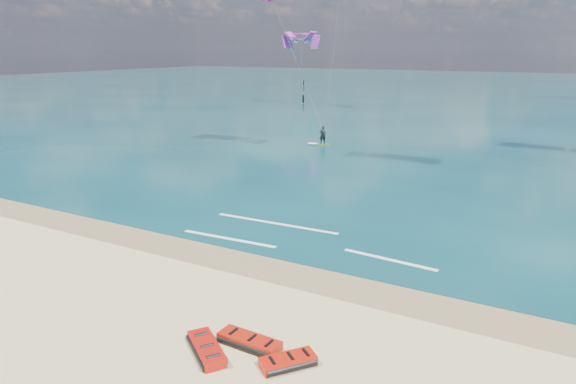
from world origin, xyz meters
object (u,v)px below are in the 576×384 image
object	(u,v)px
packed_kite_right	(288,366)
kitesurfer_main	(314,55)
packed_kite_left	(249,346)
packed_kite_mid	(207,353)

from	to	relation	value
packed_kite_right	kitesurfer_main	bearing A→B (deg)	63.64
packed_kite_left	kitesurfer_main	world-z (taller)	kitesurfer_main
packed_kite_right	packed_kite_left	bearing A→B (deg)	116.65
packed_kite_mid	kitesurfer_main	world-z (taller)	kitesurfer_main
packed_kite_mid	kitesurfer_main	xyz separation A→B (m)	(-11.13, 30.21, 8.54)
packed_kite_left	kitesurfer_main	bearing A→B (deg)	114.24
packed_kite_mid	packed_kite_right	distance (m)	2.60
packed_kite_mid	packed_kite_right	xyz separation A→B (m)	(2.52, 0.64, 0.00)
packed_kite_left	packed_kite_right	distance (m)	1.63
packed_kite_left	packed_kite_mid	bearing A→B (deg)	-131.75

